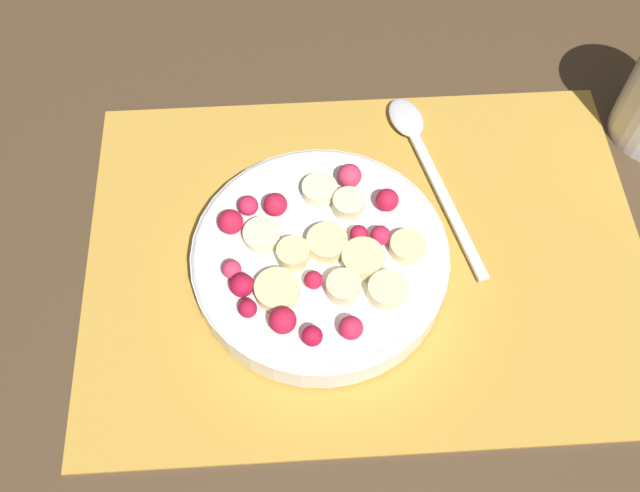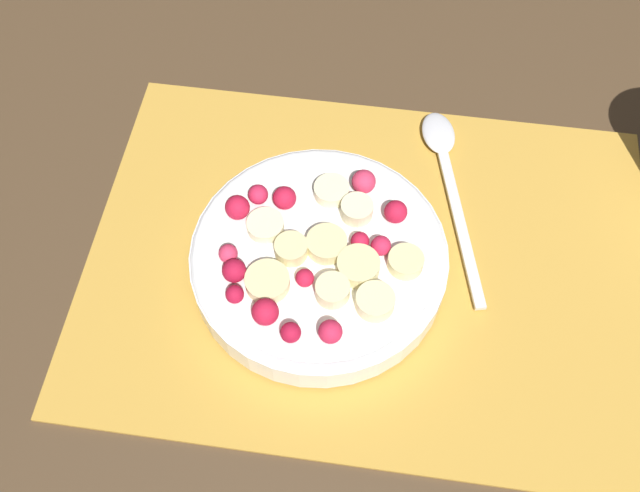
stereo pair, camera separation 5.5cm
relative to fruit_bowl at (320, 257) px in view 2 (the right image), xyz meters
The scene contains 4 objects.
ground_plane 0.05m from the fruit_bowl, 20.31° to the left, with size 3.00×3.00×0.00m, color #4C3823.
placemat 0.05m from the fruit_bowl, 20.31° to the left, with size 0.47×0.34×0.01m.
fruit_bowl is the anchor object (origin of this frame).
spoon 0.16m from the fruit_bowl, 51.23° to the left, with size 0.07×0.20×0.01m.
Camera 2 is at (-0.00, -0.29, 0.52)m, focal length 40.00 mm.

